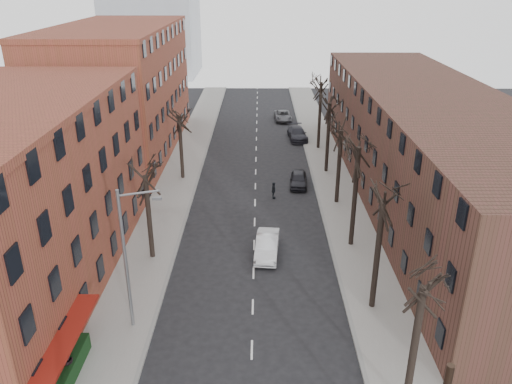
{
  "coord_description": "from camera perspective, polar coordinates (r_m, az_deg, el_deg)",
  "views": [
    {
      "loc": [
        0.4,
        -14.36,
        19.46
      ],
      "look_at": [
        0.14,
        21.29,
        4.0
      ],
      "focal_mm": 35.0,
      "sensor_mm": 36.0,
      "label": 1
    }
  ],
  "objects": [
    {
      "name": "parked_car_near",
      "position": [
        50.29,
        4.89,
        1.46
      ],
      "size": [
        1.99,
        4.29,
        1.42
      ],
      "primitive_type": "imported",
      "rotation": [
        0.0,
        0.0,
        -0.08
      ],
      "color": "black",
      "rests_on": "ground"
    },
    {
      "name": "parked_car_far",
      "position": [
        73.86,
        3.08,
        8.69
      ],
      "size": [
        2.61,
        5.13,
        1.39
      ],
      "primitive_type": "imported",
      "rotation": [
        0.0,
        0.0,
        0.06
      ],
      "color": "#54555B",
      "rests_on": "ground"
    },
    {
      "name": "sidewalk_left",
      "position": [
        53.69,
        -8.62,
        2.0
      ],
      "size": [
        4.0,
        90.0,
        0.15
      ],
      "primitive_type": "cube",
      "color": "gray",
      "rests_on": "ground"
    },
    {
      "name": "building_left_near",
      "position": [
        36.23,
        -26.54,
        -0.98
      ],
      "size": [
        12.0,
        26.0,
        12.0
      ],
      "primitive_type": "cube",
      "color": "brown",
      "rests_on": "ground"
    },
    {
      "name": "tree_right_c",
      "position": [
        40.14,
        10.76,
        -6.01
      ],
      "size": [
        5.2,
        5.2,
        11.6
      ],
      "primitive_type": null,
      "color": "black",
      "rests_on": "ground"
    },
    {
      "name": "tree_right_f",
      "position": [
        61.94,
        7.1,
        4.95
      ],
      "size": [
        5.2,
        5.2,
        11.6
      ],
      "primitive_type": null,
      "color": "black",
      "rests_on": "ground"
    },
    {
      "name": "tree_right_d",
      "position": [
        47.17,
        9.16,
        -1.24
      ],
      "size": [
        5.2,
        5.2,
        10.0
      ],
      "primitive_type": null,
      "color": "black",
      "rests_on": "ground"
    },
    {
      "name": "tree_left_b",
      "position": [
        52.74,
        -8.34,
        1.53
      ],
      "size": [
        5.2,
        5.2,
        9.5
      ],
      "primitive_type": null,
      "color": "black",
      "rests_on": "ground"
    },
    {
      "name": "pedestrian_b",
      "position": [
        29.01,
        -20.67,
        -18.03
      ],
      "size": [
        0.99,
        0.98,
        1.61
      ],
      "primitive_type": "imported",
      "rotation": [
        0.0,
        0.0,
        3.9
      ],
      "color": "black",
      "rests_on": "sidewalk_left"
    },
    {
      "name": "building_right",
      "position": [
        49.2,
        18.96,
        5.05
      ],
      "size": [
        12.0,
        50.0,
        10.0
      ],
      "primitive_type": "cube",
      "color": "#4A2922",
      "rests_on": "ground"
    },
    {
      "name": "parked_car_mid",
      "position": [
        65.05,
        4.75,
        6.67
      ],
      "size": [
        2.61,
        5.54,
        1.56
      ],
      "primitive_type": "imported",
      "rotation": [
        0.0,
        0.0,
        0.08
      ],
      "color": "black",
      "rests_on": "ground"
    },
    {
      "name": "pedestrian_crossing",
      "position": [
        47.2,
        2.02,
        0.17
      ],
      "size": [
        0.43,
        0.98,
        1.65
      ],
      "primitive_type": "imported",
      "rotation": [
        0.0,
        0.0,
        1.54
      ],
      "color": "black",
      "rests_on": "ground"
    },
    {
      "name": "hedge",
      "position": [
        28.75,
        -21.08,
        -19.35
      ],
      "size": [
        0.8,
        6.0,
        1.0
      ],
      "primitive_type": "cube",
      "color": "#123415",
      "rests_on": "sidewalk_left"
    },
    {
      "name": "awning_left",
      "position": [
        29.82,
        -20.02,
        -19.03
      ],
      "size": [
        1.2,
        7.0,
        0.15
      ],
      "primitive_type": "cube",
      "color": "maroon",
      "rests_on": "ground"
    },
    {
      "name": "tree_right_e",
      "position": [
        54.47,
        7.99,
        2.27
      ],
      "size": [
        5.2,
        5.2,
        10.8
      ],
      "primitive_type": null,
      "color": "black",
      "rests_on": "ground"
    },
    {
      "name": "building_left_far",
      "position": [
        61.89,
        -15.25,
        11.02
      ],
      "size": [
        12.0,
        28.0,
        14.0
      ],
      "primitive_type": "cube",
      "color": "brown",
      "rests_on": "ground"
    },
    {
      "name": "silver_sedan",
      "position": [
        37.86,
        1.28,
        -6.13
      ],
      "size": [
        2.02,
        4.85,
        1.56
      ],
      "primitive_type": "imported",
      "rotation": [
        0.0,
        0.0,
        -0.08
      ],
      "color": "silver",
      "rests_on": "ground"
    },
    {
      "name": "tree_left_a",
      "position": [
        38.6,
        -11.7,
        -7.38
      ],
      "size": [
        5.2,
        5.2,
        9.5
      ],
      "primitive_type": null,
      "color": "black",
      "rests_on": "ground"
    },
    {
      "name": "streetlight",
      "position": [
        29.28,
        -14.44,
        -6.95
      ],
      "size": [
        2.45,
        0.22,
        9.03
      ],
      "color": "slate",
      "rests_on": "ground"
    },
    {
      "name": "sidewalk_right",
      "position": [
        53.58,
        8.55,
        1.96
      ],
      "size": [
        4.0,
        90.0,
        0.15
      ],
      "primitive_type": "cube",
      "color": "gray",
      "rests_on": "ground"
    },
    {
      "name": "tree_right_b",
      "position": [
        33.55,
        13.05,
        -12.72
      ],
      "size": [
        5.2,
        5.2,
        10.8
      ],
      "primitive_type": null,
      "color": "black",
      "rests_on": "ground"
    }
  ]
}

